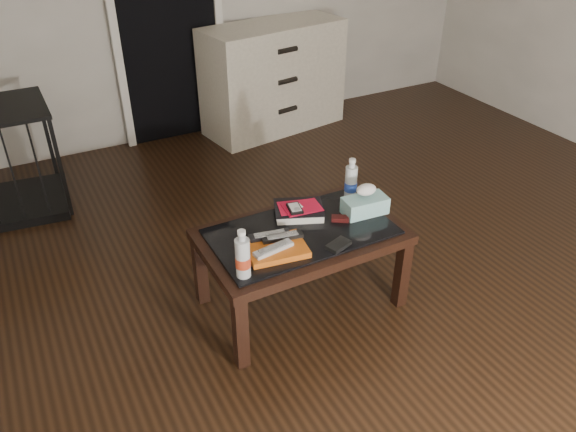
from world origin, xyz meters
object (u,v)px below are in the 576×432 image
(water_bottle_left, at_px, (243,254))
(water_bottle_right, at_px, (351,179))
(coffee_table, at_px, (301,241))
(textbook, at_px, (299,211))
(tissue_box, at_px, (365,205))
(dresser, at_px, (273,78))

(water_bottle_left, relative_size, water_bottle_right, 1.00)
(coffee_table, bearing_deg, water_bottle_left, -154.67)
(textbook, relative_size, tissue_box, 1.09)
(water_bottle_left, distance_m, tissue_box, 0.80)
(water_bottle_left, height_order, tissue_box, water_bottle_left)
(dresser, relative_size, textbook, 5.05)
(water_bottle_left, xyz_separation_m, tissue_box, (0.77, 0.18, -0.07))
(tissue_box, bearing_deg, dresser, 80.12)
(water_bottle_right, height_order, tissue_box, water_bottle_right)
(tissue_box, bearing_deg, water_bottle_left, -162.14)
(dresser, distance_m, tissue_box, 2.26)
(coffee_table, xyz_separation_m, water_bottle_right, (0.39, 0.15, 0.18))
(textbook, height_order, water_bottle_left, water_bottle_left)
(dresser, xyz_separation_m, water_bottle_right, (-0.55, -2.02, 0.13))
(dresser, bearing_deg, coffee_table, -122.30)
(textbook, height_order, water_bottle_right, water_bottle_right)
(coffee_table, bearing_deg, textbook, 66.02)
(water_bottle_right, xyz_separation_m, tissue_box, (-0.02, -0.16, -0.07))
(textbook, relative_size, water_bottle_left, 1.05)
(water_bottle_left, distance_m, water_bottle_right, 0.86)
(coffee_table, distance_m, water_bottle_right, 0.46)
(dresser, bearing_deg, water_bottle_right, -114.19)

